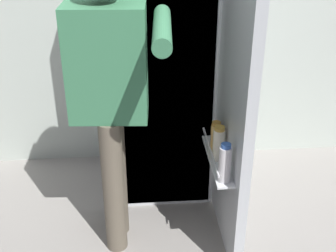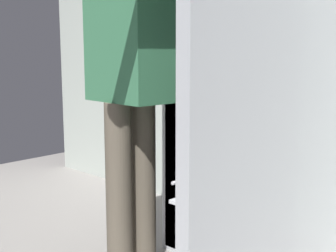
# 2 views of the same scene
# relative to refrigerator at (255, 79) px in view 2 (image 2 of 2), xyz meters

# --- Properties ---
(kitchen_wall) EXTENTS (4.40, 0.10, 2.61)m
(kitchen_wall) POSITION_rel_refrigerator_xyz_m (-0.03, 0.42, 0.41)
(kitchen_wall) COLOR beige
(kitchen_wall) RESTS_ON ground_plane
(refrigerator) EXTENTS (0.75, 1.30, 1.80)m
(refrigerator) POSITION_rel_refrigerator_xyz_m (0.00, 0.00, 0.00)
(refrigerator) COLOR silver
(refrigerator) RESTS_ON ground_plane
(person) EXTENTS (0.52, 0.72, 1.63)m
(person) POSITION_rel_refrigerator_xyz_m (-0.28, -0.56, 0.07)
(person) COLOR #665B4C
(person) RESTS_ON ground_plane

